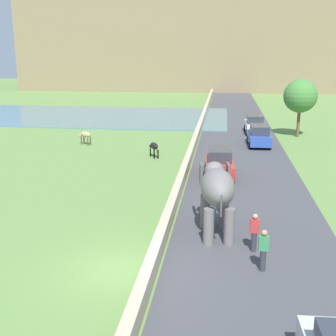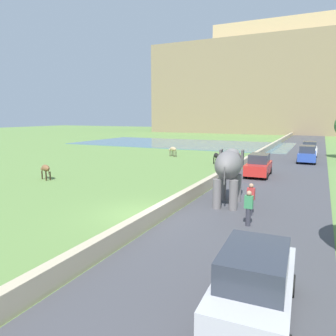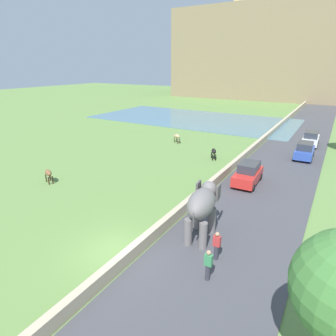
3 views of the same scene
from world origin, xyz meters
name	(u,v)px [view 1 (image 1 of 3)]	position (x,y,z in m)	size (l,w,h in m)	color
ground_plane	(120,270)	(0.00, 0.00, 0.00)	(220.00, 220.00, 0.00)	#608442
road_surface	(241,152)	(5.00, 20.00, 0.03)	(7.00, 120.00, 0.06)	#424247
barrier_wall	(191,152)	(1.20, 18.00, 0.37)	(0.40, 110.00, 0.73)	tan
lake	(81,116)	(-14.00, 37.74, 0.04)	(36.00, 18.00, 0.08)	slate
hill_distant	(182,29)	(-6.00, 84.79, 12.38)	(64.00, 28.00, 24.75)	#897556
elephant	(217,190)	(3.40, 3.63, 2.04)	(1.73, 3.55, 2.99)	slate
person_beside_elephant	(254,232)	(4.92, 2.07, 0.87)	(0.36, 0.22, 1.63)	#33333D
person_trailing	(263,250)	(5.14, 0.50, 0.87)	(0.36, 0.22, 1.63)	#33333D
car_red	(220,163)	(3.42, 12.71, 0.90)	(1.91, 4.06, 1.80)	red
car_blue	(259,136)	(6.58, 22.41, 0.90)	(1.86, 4.03, 1.80)	#2D4CA8
car_white	(255,124)	(6.58, 28.34, 0.90)	(1.88, 4.04, 1.80)	white
cow_black	(154,147)	(-1.53, 17.40, 0.84)	(1.02, 1.35, 1.15)	black
cow_tan	(85,135)	(-8.06, 21.18, 0.84)	(1.38, 0.96, 1.15)	tan
tree_mid	(300,96)	(10.48, 27.23, 3.77)	(3.06, 3.06, 5.32)	brown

